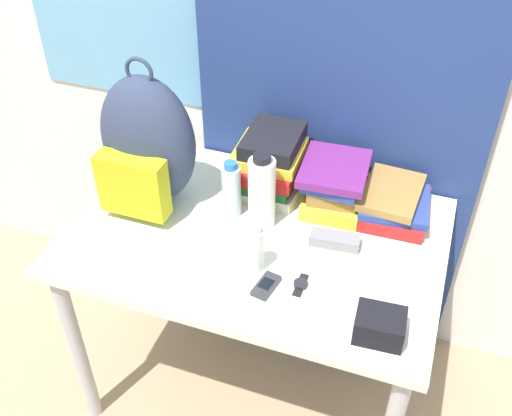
# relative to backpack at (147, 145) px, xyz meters

# --- Properties ---
(wall_back) EXTENTS (6.00, 0.06, 2.50)m
(wall_back) POSITION_rel_backpack_xyz_m (0.37, 0.42, 0.28)
(wall_back) COLOR silver
(wall_back) RESTS_ON ground_plane
(curtain_blue) EXTENTS (0.97, 0.04, 2.50)m
(curtain_blue) POSITION_rel_backpack_xyz_m (0.52, 0.36, 0.28)
(curtain_blue) COLOR navy
(curtain_blue) RESTS_ON ground_plane
(desk) EXTENTS (1.14, 0.76, 0.76)m
(desk) POSITION_rel_backpack_xyz_m (0.38, -0.05, -0.31)
(desk) COLOR silver
(desk) RESTS_ON ground_plane
(backpack) EXTENTS (0.31, 0.26, 0.50)m
(backpack) POSITION_rel_backpack_xyz_m (0.00, 0.00, 0.00)
(backpack) COLOR #2D3851
(backpack) RESTS_ON desk
(book_stack_left) EXTENTS (0.23, 0.25, 0.21)m
(book_stack_left) POSITION_rel_backpack_xyz_m (0.35, 0.18, -0.11)
(book_stack_left) COLOR silver
(book_stack_left) RESTS_ON desk
(book_stack_center) EXTENTS (0.22, 0.26, 0.15)m
(book_stack_center) POSITION_rel_backpack_xyz_m (0.56, 0.18, -0.14)
(book_stack_center) COLOR yellow
(book_stack_center) RESTS_ON desk
(book_stack_right) EXTENTS (0.23, 0.26, 0.09)m
(book_stack_right) POSITION_rel_backpack_xyz_m (0.75, 0.18, -0.17)
(book_stack_right) COLOR red
(book_stack_right) RESTS_ON desk
(water_bottle) EXTENTS (0.06, 0.06, 0.20)m
(water_bottle) POSITION_rel_backpack_xyz_m (0.27, 0.02, -0.12)
(water_bottle) COLOR silver
(water_bottle) RESTS_ON desk
(sports_bottle) EXTENTS (0.08, 0.08, 0.26)m
(sports_bottle) POSITION_rel_backpack_xyz_m (0.38, 0.00, -0.09)
(sports_bottle) COLOR white
(sports_bottle) RESTS_ON desk
(sunscreen_bottle) EXTENTS (0.05, 0.05, 0.16)m
(sunscreen_bottle) POSITION_rel_backpack_xyz_m (0.43, -0.20, -0.14)
(sunscreen_bottle) COLOR white
(sunscreen_bottle) RESTS_ON desk
(cell_phone) EXTENTS (0.06, 0.10, 0.02)m
(cell_phone) POSITION_rel_backpack_xyz_m (0.48, -0.26, -0.20)
(cell_phone) COLOR #2D2D33
(cell_phone) RESTS_ON desk
(sunglasses_case) EXTENTS (0.15, 0.07, 0.04)m
(sunglasses_case) POSITION_rel_backpack_xyz_m (0.61, -0.02, -0.19)
(sunglasses_case) COLOR gray
(sunglasses_case) RESTS_ON desk
(camera_pouch) EXTENTS (0.13, 0.11, 0.08)m
(camera_pouch) POSITION_rel_backpack_xyz_m (0.80, -0.32, -0.17)
(camera_pouch) COLOR black
(camera_pouch) RESTS_ON desk
(wristwatch) EXTENTS (0.04, 0.09, 0.01)m
(wristwatch) POSITION_rel_backpack_xyz_m (0.57, -0.22, -0.21)
(wristwatch) COLOR black
(wristwatch) RESTS_ON desk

